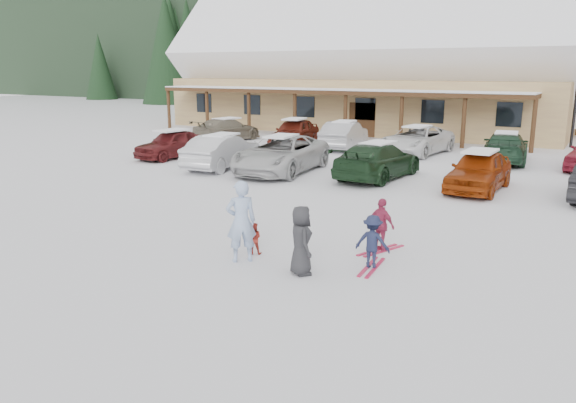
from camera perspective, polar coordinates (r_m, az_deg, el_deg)
The scene contains 21 objects.
ground at distance 14.04m, azimuth -3.13°, elevation -4.64°, with size 160.00×160.00×0.00m, color white.
day_lodge at distance 42.38m, azimuth 7.79°, elevation 12.68°, with size 29.12×12.50×10.38m.
conifer_0 at distance 53.00m, azimuth -9.01°, elevation 14.63°, with size 4.40×4.40×10.20m.
conifer_2 at distance 65.02m, azimuth -4.95°, elevation 15.48°, with size 5.28×5.28×12.24m.
adult_skier at distance 12.80m, azimuth -4.78°, elevation -2.02°, with size 0.69×0.46×1.90m, color #9FB7DE.
toddler_red at distance 13.44m, azimuth -3.49°, elevation -3.75°, with size 0.38×0.29×0.77m, color #B23226.
child_navy at distance 12.56m, azimuth 8.57°, elevation -4.07°, with size 0.78×0.45×1.21m, color #191E3B.
skis_child_navy at distance 12.74m, azimuth 8.48°, elevation -6.61°, with size 0.20×1.40×0.03m, color #B2193F.
child_magenta at distance 13.73m, azimuth 9.49°, elevation -2.37°, with size 0.77×0.32×1.31m, color #A22A4D.
skis_child_magenta at distance 13.92m, azimuth 9.39°, elevation -4.91°, with size 0.20×1.40×0.03m, color #B2193F.
bystander_dark at distance 12.01m, azimuth 1.32°, elevation -3.97°, with size 0.74×0.48×1.51m, color #29292C.
parked_car_0 at distance 28.56m, azimuth -11.67°, elevation 5.74°, with size 1.64×4.08×1.39m, color maroon.
parked_car_1 at distance 25.23m, azimuth -6.71°, elevation 5.08°, with size 1.59×4.55×1.50m, color silver.
parked_car_2 at distance 24.03m, azimuth -0.71°, elevation 4.84°, with size 2.60×5.64×1.57m, color #BDBDBD.
parked_car_3 at distance 22.94m, azimuth 9.09°, elevation 4.13°, with size 2.04×5.03×1.46m, color #18321B.
parked_car_4 at distance 21.54m, azimuth 18.82°, elevation 2.98°, with size 1.72×4.27×1.45m, color #93320A.
parked_car_7 at distance 34.90m, azimuth -6.22°, elevation 7.27°, with size 1.95×4.79×1.39m, color gray.
parked_car_8 at distance 32.34m, azimuth 0.65°, elevation 7.02°, with size 1.84×4.58×1.56m, color #5F1C11.
parked_car_9 at distance 31.46m, azimuth 5.72°, elevation 6.73°, with size 1.60×4.59×1.51m, color #AEAEB2.
parked_car_10 at distance 29.99m, azimuth 12.93°, elevation 6.10°, with size 2.42×5.25×1.46m, color white.
parked_car_11 at distance 28.56m, azimuth 21.21°, elevation 5.14°, with size 1.98×4.86×1.41m, color #1D3D28.
Camera 1 is at (7.40, -11.12, 4.33)m, focal length 35.00 mm.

